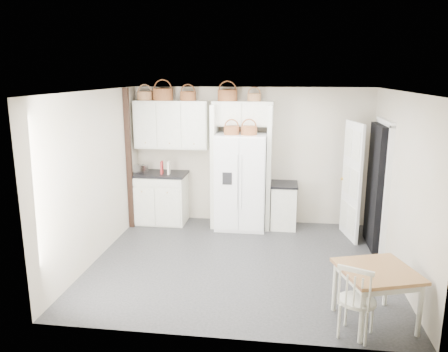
# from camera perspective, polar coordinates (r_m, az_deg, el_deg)

# --- Properties ---
(floor) EXTENTS (4.50, 4.50, 0.00)m
(floor) POSITION_cam_1_polar(r_m,az_deg,el_deg) (6.87, 2.17, -11.21)
(floor) COLOR black
(floor) RESTS_ON ground
(ceiling) EXTENTS (4.50, 4.50, 0.00)m
(ceiling) POSITION_cam_1_polar(r_m,az_deg,el_deg) (6.26, 2.38, 11.01)
(ceiling) COLOR white
(ceiling) RESTS_ON wall_back
(wall_back) EXTENTS (4.50, 0.00, 4.50)m
(wall_back) POSITION_cam_1_polar(r_m,az_deg,el_deg) (8.39, 3.53, 2.63)
(wall_back) COLOR #B7A98B
(wall_back) RESTS_ON floor
(wall_left) EXTENTS (0.00, 4.00, 4.00)m
(wall_left) POSITION_cam_1_polar(r_m,az_deg,el_deg) (7.01, -16.37, -0.02)
(wall_left) COLOR #B7A98B
(wall_left) RESTS_ON floor
(wall_right) EXTENTS (0.00, 4.00, 4.00)m
(wall_right) POSITION_cam_1_polar(r_m,az_deg,el_deg) (6.64, 22.01, -1.19)
(wall_right) COLOR #B7A98B
(wall_right) RESTS_ON floor
(refrigerator) EXTENTS (0.92, 0.74, 1.77)m
(refrigerator) POSITION_cam_1_polar(r_m,az_deg,el_deg) (8.12, 2.24, -0.71)
(refrigerator) COLOR white
(refrigerator) RESTS_ON floor
(base_cab_left) EXTENTS (1.02, 0.64, 0.94)m
(base_cab_left) POSITION_cam_1_polar(r_m,az_deg,el_deg) (8.59, -8.37, -2.92)
(base_cab_left) COLOR beige
(base_cab_left) RESTS_ON floor
(base_cab_right) EXTENTS (0.46, 0.56, 0.81)m
(base_cab_right) POSITION_cam_1_polar(r_m,az_deg,el_deg) (8.30, 7.78, -3.95)
(base_cab_right) COLOR beige
(base_cab_right) RESTS_ON floor
(dining_table) EXTENTS (1.01, 1.01, 0.67)m
(dining_table) POSITION_cam_1_polar(r_m,az_deg,el_deg) (5.52, 19.15, -14.60)
(dining_table) COLOR brown
(dining_table) RESTS_ON floor
(windsor_chair) EXTENTS (0.53, 0.51, 0.84)m
(windsor_chair) POSITION_cam_1_polar(r_m,az_deg,el_deg) (5.17, 16.99, -15.33)
(windsor_chair) COLOR beige
(windsor_chair) RESTS_ON floor
(counter_left) EXTENTS (1.06, 0.69, 0.04)m
(counter_left) POSITION_cam_1_polar(r_m,az_deg,el_deg) (8.47, -8.49, 0.29)
(counter_left) COLOR black
(counter_left) RESTS_ON base_cab_left
(counter_right) EXTENTS (0.50, 0.59, 0.04)m
(counter_right) POSITION_cam_1_polar(r_m,az_deg,el_deg) (8.18, 7.87, -1.11)
(counter_right) COLOR black
(counter_right) RESTS_ON base_cab_right
(toaster) EXTENTS (0.27, 0.21, 0.17)m
(toaster) POSITION_cam_1_polar(r_m,az_deg,el_deg) (8.45, -10.81, 0.91)
(toaster) COLOR silver
(toaster) RESTS_ON counter_left
(cookbook_red) EXTENTS (0.05, 0.16, 0.24)m
(cookbook_red) POSITION_cam_1_polar(r_m,az_deg,el_deg) (8.34, -8.12, 1.10)
(cookbook_red) COLOR maroon
(cookbook_red) RESTS_ON counter_left
(cookbook_cream) EXTENTS (0.05, 0.16, 0.24)m
(cookbook_cream) POSITION_cam_1_polar(r_m,az_deg,el_deg) (8.31, -7.23, 1.08)
(cookbook_cream) COLOR silver
(cookbook_cream) RESTS_ON counter_left
(basket_upper_a) EXTENTS (0.29, 0.29, 0.17)m
(basket_upper_a) POSITION_cam_1_polar(r_m,az_deg,el_deg) (8.47, -10.28, 10.26)
(basket_upper_a) COLOR olive
(basket_upper_a) RESTS_ON upper_cabinet
(basket_upper_b) EXTENTS (0.38, 0.38, 0.22)m
(basket_upper_b) POSITION_cam_1_polar(r_m,az_deg,el_deg) (8.37, -7.97, 10.50)
(basket_upper_b) COLOR brown
(basket_upper_b) RESTS_ON upper_cabinet
(basket_upper_c) EXTENTS (0.30, 0.30, 0.17)m
(basket_upper_c) POSITION_cam_1_polar(r_m,az_deg,el_deg) (8.25, -4.73, 10.37)
(basket_upper_c) COLOR brown
(basket_upper_c) RESTS_ON upper_cabinet
(basket_bridge_a) EXTENTS (0.36, 0.36, 0.20)m
(basket_bridge_a) POSITION_cam_1_polar(r_m,az_deg,el_deg) (8.13, 0.46, 10.49)
(basket_bridge_a) COLOR brown
(basket_bridge_a) RESTS_ON bridge_cabinet
(basket_bridge_b) EXTENTS (0.25, 0.25, 0.14)m
(basket_bridge_b) POSITION_cam_1_polar(r_m,az_deg,el_deg) (8.09, 3.96, 10.23)
(basket_bridge_b) COLOR olive
(basket_bridge_b) RESTS_ON bridge_cabinet
(basket_fridge_a) EXTENTS (0.28, 0.28, 0.15)m
(basket_fridge_a) POSITION_cam_1_polar(r_m,az_deg,el_deg) (7.86, 1.00, 5.98)
(basket_fridge_a) COLOR brown
(basket_fridge_a) RESTS_ON refrigerator
(basket_fridge_b) EXTENTS (0.29, 0.29, 0.16)m
(basket_fridge_b) POSITION_cam_1_polar(r_m,az_deg,el_deg) (7.83, 3.28, 5.96)
(basket_fridge_b) COLOR brown
(basket_fridge_b) RESTS_ON refrigerator
(upper_cabinet) EXTENTS (1.40, 0.34, 0.90)m
(upper_cabinet) POSITION_cam_1_polar(r_m,az_deg,el_deg) (8.37, -6.86, 6.69)
(upper_cabinet) COLOR beige
(upper_cabinet) RESTS_ON wall_back
(bridge_cabinet) EXTENTS (1.12, 0.34, 0.45)m
(bridge_cabinet) POSITION_cam_1_polar(r_m,az_deg,el_deg) (8.12, 2.47, 8.16)
(bridge_cabinet) COLOR beige
(bridge_cabinet) RESTS_ON wall_back
(fridge_panel_left) EXTENTS (0.08, 0.60, 2.30)m
(fridge_panel_left) POSITION_cam_1_polar(r_m,az_deg,el_deg) (8.20, -1.24, 1.33)
(fridge_panel_left) COLOR beige
(fridge_panel_left) RESTS_ON floor
(fridge_panel_right) EXTENTS (0.08, 0.60, 2.30)m
(fridge_panel_right) POSITION_cam_1_polar(r_m,az_deg,el_deg) (8.11, 5.91, 1.13)
(fridge_panel_right) COLOR beige
(fridge_panel_right) RESTS_ON floor
(trim_post) EXTENTS (0.09, 0.09, 2.60)m
(trim_post) POSITION_cam_1_polar(r_m,az_deg,el_deg) (8.21, -12.31, 2.11)
(trim_post) COLOR black
(trim_post) RESTS_ON floor
(doorway_void) EXTENTS (0.18, 0.85, 2.05)m
(doorway_void) POSITION_cam_1_polar(r_m,az_deg,el_deg) (7.62, 19.37, -1.32)
(doorway_void) COLOR black
(doorway_void) RESTS_ON floor
(door_slab) EXTENTS (0.21, 0.79, 2.05)m
(door_slab) POSITION_cam_1_polar(r_m,az_deg,el_deg) (7.88, 16.33, -0.64)
(door_slab) COLOR white
(door_slab) RESTS_ON floor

